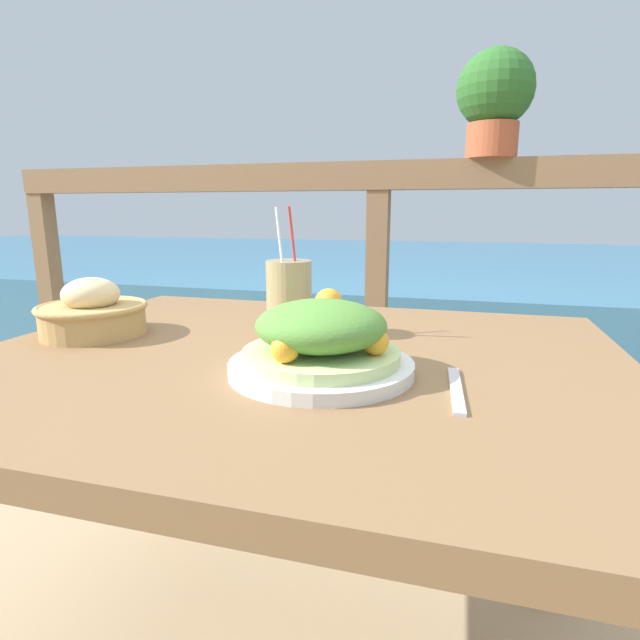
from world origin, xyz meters
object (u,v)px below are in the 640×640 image
at_px(salad_plate, 321,343).
at_px(drink_glass, 289,298).
at_px(potted_plant, 495,98).
at_px(bread_basket, 93,313).

bearing_deg(salad_plate, drink_glass, 120.33).
xyz_separation_m(salad_plate, potted_plant, (0.26, 0.98, 0.52)).
bearing_deg(drink_glass, bread_basket, -164.49).
relative_size(drink_glass, potted_plant, 0.81).
bearing_deg(potted_plant, salad_plate, -105.16).
bearing_deg(salad_plate, potted_plant, 74.84).
xyz_separation_m(salad_plate, drink_glass, (-0.13, 0.21, 0.03)).
height_order(salad_plate, bread_basket, bread_basket).
bearing_deg(potted_plant, drink_glass, -117.09).
height_order(salad_plate, drink_glass, drink_glass).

